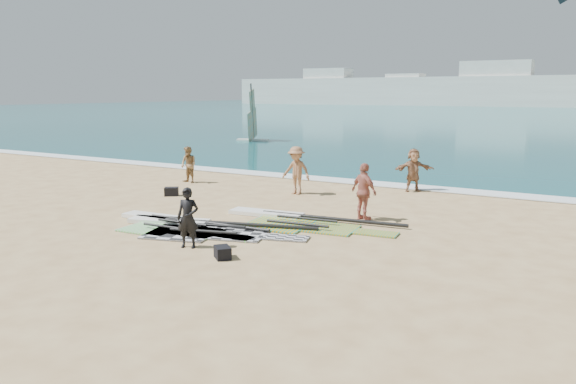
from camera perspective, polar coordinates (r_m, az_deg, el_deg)
The scene contains 15 objects.
ground at distance 14.24m, azimuth -12.53°, elevation -5.98°, with size 300.00×300.00×0.00m, color tan.
sea at distance 142.32m, azimuth 26.86°, elevation 7.49°, with size 300.00×240.00×0.06m, color #0C5556.
surf_line at distance 24.48m, azimuth 7.40°, elevation 0.90°, with size 300.00×1.20×0.04m, color white.
far_town at distance 161.92m, azimuth 21.81°, elevation 9.64°, with size 160.00×8.00×12.00m.
rig_grey at distance 16.37m, azimuth -9.06°, elevation -3.57°, with size 5.90×3.19×0.20m.
rig_green at distance 16.92m, azimuth -11.71°, elevation -3.21°, with size 5.17×2.07×0.20m.
rig_orange at distance 17.05m, azimuth 0.55°, elevation -2.89°, with size 5.79×2.46×0.20m.
gear_bag_near at distance 21.77m, azimuth -11.76°, elevation 0.05°, with size 0.51×0.37×0.32m, color black.
gear_bag_far at distance 13.45m, azimuth -6.67°, elevation -6.12°, with size 0.48×0.34×0.29m, color black.
person_wetsuit at distance 14.34m, azimuth -10.13°, elevation -2.61°, with size 0.56×0.37×1.54m, color black.
beachgoer_left at distance 24.66m, azimuth -10.07°, elevation 2.75°, with size 0.77×0.60×1.58m, color olive.
beachgoer_mid at distance 21.53m, azimuth 0.85°, elevation 2.20°, with size 1.19×0.69×1.85m, color #966745.
beachgoer_back at distance 17.33m, azimuth 7.73°, elevation 0.04°, with size 1.03×0.43×1.77m, color #B86858.
beachgoer_right at distance 22.73m, azimuth 12.63°, elevation 2.20°, with size 1.58×0.50×1.71m, color #9D6D4C.
windsurfer_left at distance 44.98m, azimuth -3.64°, elevation 6.84°, with size 2.61×2.91×4.59m.
Camera 1 is at (9.41, -9.96, 3.89)m, focal length 35.00 mm.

